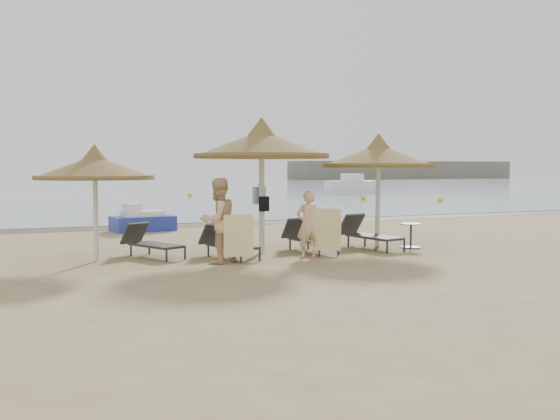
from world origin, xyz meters
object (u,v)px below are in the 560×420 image
(palapa_right, at_px, (378,156))
(lounger_far_right, at_px, (367,233))
(lounger_near_right, at_px, (307,237))
(person_right, at_px, (308,219))
(lounger_near_left, at_px, (226,243))
(side_table, at_px, (411,236))
(lounger_far_left, at_px, (150,242))
(person_left, at_px, (218,214))
(palapa_center, at_px, (262,145))
(pedal_boat, at_px, (142,221))
(palapa_left, at_px, (95,168))

(palapa_right, distance_m, lounger_far_right, 2.05)
(lounger_near_right, xyz_separation_m, person_right, (-0.46, -1.03, 0.54))
(lounger_near_right, height_order, person_right, person_right)
(lounger_near_left, distance_m, lounger_near_right, 2.19)
(palapa_right, bearing_deg, lounger_far_right, -151.89)
(side_table, bearing_deg, lounger_far_left, 171.74)
(side_table, distance_m, person_left, 5.42)
(lounger_near_right, distance_m, person_left, 2.88)
(lounger_near_right, distance_m, person_right, 1.25)
(palapa_center, distance_m, pedal_boat, 7.05)
(lounger_near_left, relative_size, person_right, 1.00)
(palapa_center, bearing_deg, pedal_boat, 105.81)
(palapa_left, height_order, lounger_far_right, palapa_left)
(palapa_left, height_order, palapa_center, palapa_center)
(palapa_left, distance_m, lounger_far_right, 6.93)
(lounger_near_left, distance_m, lounger_far_right, 3.87)
(lounger_near_right, relative_size, lounger_far_right, 0.92)
(lounger_far_left, height_order, lounger_near_right, lounger_near_right)
(palapa_left, distance_m, person_right, 4.89)
(person_left, bearing_deg, lounger_near_right, 177.48)
(person_right, bearing_deg, pedal_boat, -74.53)
(person_right, bearing_deg, person_left, -3.18)
(lounger_far_right, bearing_deg, lounger_far_left, 162.27)
(side_table, bearing_deg, lounger_near_left, 177.80)
(lounger_far_left, bearing_deg, palapa_left, 166.31)
(side_table, xyz_separation_m, person_left, (-5.33, -0.58, 0.78))
(palapa_right, relative_size, person_left, 1.39)
(lounger_far_left, bearing_deg, side_table, -35.20)
(side_table, bearing_deg, palapa_right, 133.38)
(palapa_left, bearing_deg, palapa_center, -1.83)
(palapa_left, bearing_deg, lounger_far_right, -2.18)
(pedal_boat, bearing_deg, lounger_far_left, -107.42)
(lounger_near_left, distance_m, side_table, 4.92)
(palapa_center, bearing_deg, person_left, -141.81)
(palapa_right, bearing_deg, side_table, -46.62)
(lounger_far_right, bearing_deg, pedal_boat, 113.42)
(lounger_near_right, distance_m, side_table, 2.78)
(palapa_center, bearing_deg, side_table, -7.83)
(lounger_far_left, height_order, lounger_far_right, lounger_far_right)
(palapa_right, height_order, lounger_near_right, palapa_right)
(lounger_far_left, xyz_separation_m, lounger_near_right, (3.81, -0.50, 0.01))
(palapa_right, relative_size, pedal_boat, 1.42)
(palapa_center, height_order, lounger_far_left, palapa_center)
(lounger_far_left, distance_m, person_left, 2.08)
(lounger_near_right, bearing_deg, pedal_boat, 106.99)
(palapa_right, distance_m, person_left, 5.05)
(lounger_far_left, xyz_separation_m, person_right, (3.35, -1.53, 0.55))
(person_right, bearing_deg, lounger_near_left, -27.28)
(lounger_near_right, bearing_deg, palapa_center, 168.08)
(lounger_near_left, bearing_deg, person_left, -136.19)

